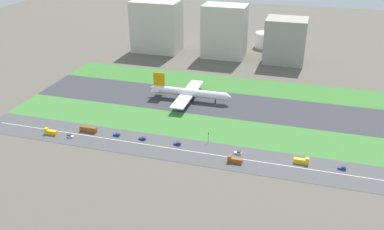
% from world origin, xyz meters
% --- Properties ---
extents(ground_plane, '(800.00, 800.00, 0.00)m').
position_xyz_m(ground_plane, '(0.00, 0.00, 0.00)').
color(ground_plane, '#5B564C').
extents(runway, '(280.00, 46.00, 0.10)m').
position_xyz_m(runway, '(0.00, 0.00, 0.05)').
color(runway, '#38383D').
rests_on(runway, ground_plane).
extents(grass_median_north, '(280.00, 36.00, 0.10)m').
position_xyz_m(grass_median_north, '(0.00, 41.00, 0.05)').
color(grass_median_north, '#3D7A33').
rests_on(grass_median_north, ground_plane).
extents(grass_median_south, '(280.00, 36.00, 0.10)m').
position_xyz_m(grass_median_south, '(0.00, -41.00, 0.05)').
color(grass_median_south, '#427F38').
rests_on(grass_median_south, ground_plane).
extents(highway, '(280.00, 28.00, 0.10)m').
position_xyz_m(highway, '(0.00, -73.00, 0.05)').
color(highway, '#4C4C4F').
rests_on(highway, ground_plane).
extents(highway_centerline, '(266.00, 0.50, 0.01)m').
position_xyz_m(highway_centerline, '(0.00, -73.00, 0.11)').
color(highway_centerline, silver).
rests_on(highway_centerline, highway).
extents(airliner, '(65.00, 56.00, 19.70)m').
position_xyz_m(airliner, '(-21.82, 0.00, 6.23)').
color(airliner, white).
rests_on(airliner, runway).
extents(car_2, '(4.40, 1.80, 2.00)m').
position_xyz_m(car_2, '(-31.33, -68.00, 0.92)').
color(car_2, navy).
rests_on(car_2, highway).
extents(truck_0, '(8.40, 2.50, 4.00)m').
position_xyz_m(truck_0, '(29.55, -78.00, 1.67)').
color(truck_0, brown).
rests_on(truck_0, highway).
extents(car_1, '(4.40, 1.80, 2.00)m').
position_xyz_m(car_1, '(29.67, -68.00, 0.92)').
color(car_1, silver).
rests_on(car_1, highway).
extents(car_0, '(4.40, 1.80, 2.00)m').
position_xyz_m(car_0, '(88.57, -68.00, 0.92)').
color(car_0, navy).
rests_on(car_0, highway).
extents(car_5, '(4.40, 1.80, 2.00)m').
position_xyz_m(car_5, '(-49.17, -68.00, 0.92)').
color(car_5, navy).
rests_on(car_5, highway).
extents(truck_1, '(8.40, 2.50, 4.00)m').
position_xyz_m(truck_1, '(66.43, -68.00, 1.67)').
color(truck_1, yellow).
rests_on(truck_1, highway).
extents(car_4, '(4.40, 1.80, 2.00)m').
position_xyz_m(car_4, '(-8.02, -68.00, 0.92)').
color(car_4, navy).
rests_on(car_4, highway).
extents(bus_0, '(11.60, 2.50, 3.50)m').
position_xyz_m(bus_0, '(-69.40, -68.00, 1.82)').
color(bus_0, brown).
rests_on(bus_0, highway).
extents(truck_2, '(8.40, 2.50, 4.00)m').
position_xyz_m(truck_2, '(-91.14, -78.00, 1.67)').
color(truck_2, yellow).
rests_on(truck_2, highway).
extents(car_3, '(4.40, 1.80, 2.00)m').
position_xyz_m(car_3, '(-76.84, -78.00, 0.92)').
color(car_3, silver).
rests_on(car_3, highway).
extents(traffic_light, '(0.36, 0.50, 7.20)m').
position_xyz_m(traffic_light, '(9.42, -60.01, 4.29)').
color(traffic_light, '#4C4C51').
rests_on(traffic_light, highway).
extents(terminal_building, '(47.49, 30.60, 51.29)m').
position_xyz_m(terminal_building, '(-90.00, 114.00, 25.65)').
color(terminal_building, beige).
rests_on(terminal_building, ground_plane).
extents(hangar_building, '(41.74, 26.75, 51.12)m').
position_xyz_m(hangar_building, '(-19.40, 114.00, 25.56)').
color(hangar_building, beige).
rests_on(hangar_building, ground_plane).
extents(office_tower, '(37.76, 30.30, 41.74)m').
position_xyz_m(office_tower, '(39.53, 114.00, 20.87)').
color(office_tower, '#9E998E').
rests_on(office_tower, ground_plane).
extents(fuel_tank_west, '(22.35, 22.35, 15.60)m').
position_xyz_m(fuel_tank_west, '(16.28, 159.00, 7.80)').
color(fuel_tank_west, silver).
rests_on(fuel_tank_west, ground_plane).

